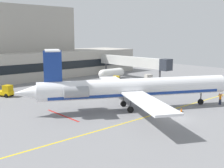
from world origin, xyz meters
TOP-DOWN VIEW (x-y plane):
  - ground at (-0.00, 0.00)m, footprint 120.00×120.00m
  - terminal_building at (2.41, 48.19)m, footprint 58.66×15.37m
  - jet_bridge_west at (20.39, 27.55)m, footprint 2.40×23.36m
  - regional_jet at (-1.17, 7.17)m, footprint 31.81×25.93m
  - baggage_tug at (-12.12, 28.82)m, footprint 3.03×3.88m
  - pushback_tractor at (19.05, 20.81)m, footprint 3.88×2.98m
  - belt_loader at (11.24, 24.24)m, footprint 3.92×3.69m
  - fuel_tank at (16.35, 31.61)m, footprint 7.96×2.40m
  - marshaller at (11.44, -0.24)m, footprint 0.39×0.80m
  - safety_cone_alpha at (3.05, 1.34)m, footprint 0.47×0.47m
  - safety_cone_bravo at (5.17, 16.67)m, footprint 0.47×0.47m
  - safety_cone_charlie at (12.01, 9.96)m, footprint 0.47×0.47m

SIDE VIEW (x-z plane):
  - ground at x=0.00m, z-range -0.10..0.00m
  - safety_cone_alpha at x=3.05m, z-range -0.03..0.52m
  - safety_cone_bravo at x=5.17m, z-range -0.03..0.52m
  - safety_cone_charlie at x=12.01m, z-range -0.03..0.52m
  - pushback_tractor at x=19.05m, z-range -0.09..1.96m
  - belt_loader at x=11.24m, z-range -0.10..2.01m
  - baggage_tug at x=-12.12m, z-range -0.11..2.03m
  - marshaller at x=11.44m, z-range 0.02..1.95m
  - fuel_tank at x=16.35m, z-range 0.15..2.76m
  - regional_jet at x=-1.17m, z-range -1.29..7.82m
  - jet_bridge_west at x=20.39m, z-range 1.50..7.23m
  - terminal_building at x=2.41m, z-range -2.48..16.02m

